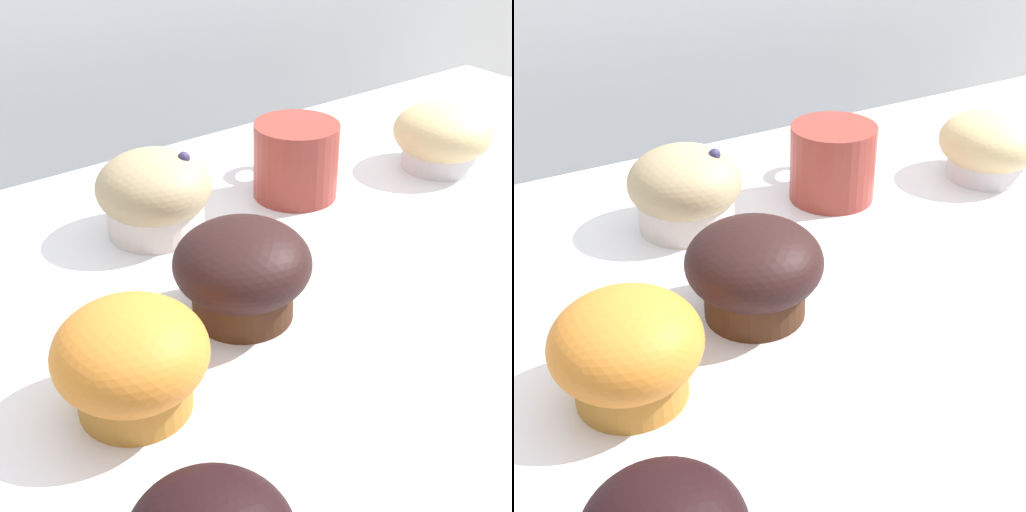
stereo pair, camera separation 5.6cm
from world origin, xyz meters
TOP-DOWN VIEW (x-y plane):
  - wall_back at (0.00, 0.60)m, footprint 3.20×0.10m
  - muffin_back_left at (-0.31, -0.06)m, footprint 0.10×0.10m
  - muffin_back_right at (-0.18, 0.14)m, footprint 0.11×0.11m
  - muffin_front_left at (0.16, 0.08)m, footprint 0.11×0.11m
  - muffin_front_right at (-0.19, -0.02)m, footprint 0.11×0.11m
  - coffee_cup at (-0.02, 0.13)m, footprint 0.09×0.13m

SIDE VIEW (x-z plane):
  - wall_back at x=0.00m, z-range 0.00..1.80m
  - muffin_front_left at x=0.16m, z-range 0.90..0.97m
  - muffin_back_right at x=-0.18m, z-range 0.90..0.98m
  - muffin_back_left at x=-0.31m, z-range 0.90..0.98m
  - muffin_front_right at x=-0.19m, z-range 0.90..0.98m
  - coffee_cup at x=-0.02m, z-range 0.90..0.98m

